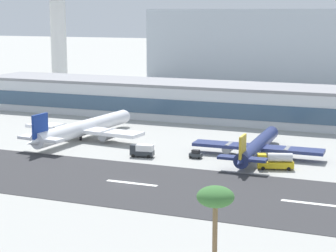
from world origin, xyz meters
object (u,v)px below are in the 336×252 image
service_baggage_tug_0 (196,154)px  airliner_gold_tail_gate_1 (257,147)px  terminal_building (214,101)px  palm_tree_0 (215,201)px  airliner_navy_tail_gate_0 (81,129)px  control_tower (58,26)px  distant_hotel_block (273,46)px  service_box_truck_1 (142,150)px  service_fuel_truck_2 (275,161)px

service_baggage_tug_0 → airliner_gold_tail_gate_1: bearing=25.2°
terminal_building → palm_tree_0: bearing=-72.4°
airliner_navy_tail_gate_0 → airliner_gold_tail_gate_1: bearing=-86.9°
control_tower → airliner_navy_tail_gate_0: size_ratio=1.01×
distant_hotel_block → service_box_truck_1: size_ratio=21.16×
airliner_gold_tail_gate_1 → terminal_building: bearing=27.5°
distant_hotel_block → service_fuel_truck_2: distant_hotel_block is taller
distant_hotel_block → palm_tree_0: bearing=-79.6°
airliner_gold_tail_gate_1 → palm_tree_0: bearing=-171.5°
control_tower → service_fuel_truck_2: (122.09, -102.20, -28.55)m
service_box_truck_1 → palm_tree_0: 78.70m
airliner_navy_tail_gate_0 → airliner_gold_tail_gate_1: (52.55, -2.30, -0.54)m
airliner_navy_tail_gate_0 → palm_tree_0: size_ratio=3.40×
distant_hotel_block → palm_tree_0: distant_hotel_block is taller
service_fuel_truck_2 → terminal_building: bearing=-77.9°
terminal_building → control_tower: size_ratio=3.51×
terminal_building → distant_hotel_block: bearing=92.2°
distant_hotel_block → service_baggage_tug_0: distant_hotel_block is taller
service_fuel_truck_2 → airliner_gold_tail_gate_1: bearing=-72.7°
distant_hotel_block → airliner_navy_tail_gate_0: 166.24m
terminal_building → airliner_gold_tail_gate_1: terminal_building is taller
service_baggage_tug_0 → distant_hotel_block: bearing=96.3°
control_tower → airliner_gold_tail_gate_1: 150.12m
airliner_navy_tail_gate_0 → terminal_building: bearing=-21.9°
control_tower → service_box_truck_1: control_tower is taller
terminal_building → airliner_navy_tail_gate_0: 54.41m
service_baggage_tug_0 → palm_tree_0: (27.08, -70.45, 11.67)m
service_fuel_truck_2 → palm_tree_0: bearing=77.5°
airliner_navy_tail_gate_0 → service_box_truck_1: size_ratio=7.93×
service_box_truck_1 → service_fuel_truck_2: bearing=173.0°
terminal_building → service_fuel_truck_2: 69.68m
control_tower → service_baggage_tug_0: size_ratio=15.60×
control_tower → palm_tree_0: (128.04, -169.22, -17.86)m
palm_tree_0 → distant_hotel_block: bearing=100.4°
airliner_gold_tail_gate_1 → service_baggage_tug_0: airliner_gold_tail_gate_1 is taller
control_tower → distant_hotel_block: bearing=41.8°
airliner_gold_tail_gate_1 → control_tower: bearing=50.3°
service_baggage_tug_0 → service_fuel_truck_2: bearing=-8.8°
service_fuel_truck_2 → palm_tree_0: palm_tree_0 is taller
terminal_building → service_box_truck_1: size_ratio=28.10×
airliner_gold_tail_gate_1 → service_box_truck_1: bearing=109.5°
control_tower → terminal_building: bearing=-25.5°
airliner_gold_tail_gate_1 → service_box_truck_1: (-27.46, -10.31, -0.98)m
service_baggage_tug_0 → palm_tree_0: palm_tree_0 is taller
airliner_navy_tail_gate_0 → airliner_gold_tail_gate_1: size_ratio=1.19×
service_fuel_truck_2 → palm_tree_0: 68.13m
distant_hotel_block → terminal_building: bearing=-87.8°
palm_tree_0 → airliner_gold_tail_gate_1: bearing=99.5°
terminal_building → service_baggage_tug_0: terminal_building is taller
airliner_navy_tail_gate_0 → service_box_truck_1: (25.09, -12.61, -1.52)m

